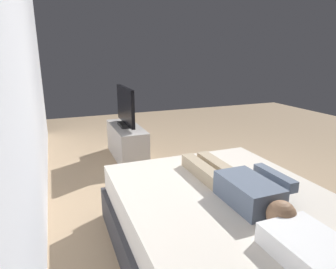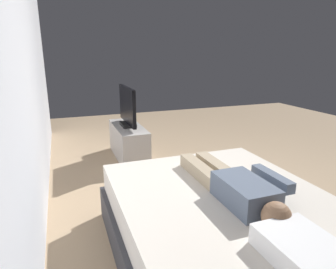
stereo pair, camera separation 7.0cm
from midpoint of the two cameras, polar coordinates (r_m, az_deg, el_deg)
The scene contains 8 objects.
ground_plane at distance 3.47m, azimuth 10.23°, elevation -11.65°, with size 10.00×10.00×0.00m, color tan.
back_wall at distance 3.01m, azimuth -26.71°, elevation 10.70°, with size 6.40×0.10×2.80m, color silver.
bed at distance 2.39m, azimuth 11.15°, elevation -17.93°, with size 2.07×1.62×0.54m.
pillow at distance 1.76m, azimuth 25.10°, elevation -19.69°, with size 0.48×0.34×0.12m, color white.
person at distance 2.27m, azimuth 12.74°, elevation -9.57°, with size 1.26×0.46×0.18m.
remote at distance 2.64m, azimuth 18.18°, elevation -8.05°, with size 0.15×0.04×0.02m, color black.
tv_stand at distance 4.55m, azimuth -8.43°, elevation -1.45°, with size 1.10×0.40×0.50m, color #B7B2AD.
tv at distance 4.42m, azimuth -8.71°, elevation 5.19°, with size 0.88×0.20×0.59m.
Camera 1 is at (-2.58, 1.70, 1.58)m, focal length 31.40 mm.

